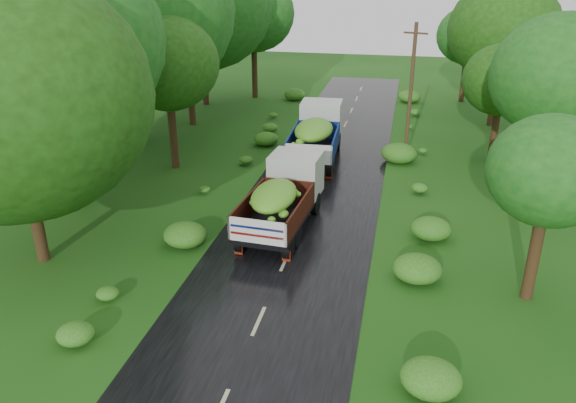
% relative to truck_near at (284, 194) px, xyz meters
% --- Properties ---
extents(road, '(6.50, 80.00, 0.02)m').
position_rel_truck_near_xyz_m(road, '(0.70, -5.98, -1.52)').
color(road, black).
rests_on(road, ground).
extents(road_lines, '(0.12, 69.60, 0.00)m').
position_rel_truck_near_xyz_m(road_lines, '(0.70, -4.98, -1.51)').
color(road_lines, '#BFB78C').
rests_on(road_lines, road).
extents(truck_near, '(2.72, 6.59, 2.71)m').
position_rel_truck_near_xyz_m(truck_near, '(0.00, 0.00, 0.00)').
color(truck_near, black).
rests_on(truck_near, ground).
extents(truck_far, '(2.72, 7.02, 2.91)m').
position_rel_truck_near_xyz_m(truck_far, '(-0.09, 9.21, 0.11)').
color(truck_far, black).
rests_on(truck_far, ground).
extents(utility_pole, '(1.30, 0.49, 7.64)m').
position_rel_truck_near_xyz_m(utility_pole, '(4.97, 10.61, 2.40)').
color(utility_pole, '#382616').
rests_on(utility_pole, ground).
extents(trees_left, '(8.07, 32.67, 10.23)m').
position_rel_truck_near_xyz_m(trees_left, '(-9.92, 9.70, 5.65)').
color(trees_left, black).
rests_on(trees_left, ground).
extents(trees_right, '(5.39, 32.64, 8.19)m').
position_rel_truck_near_xyz_m(trees_right, '(10.24, 12.88, 4.04)').
color(trees_right, black).
rests_on(trees_right, ground).
extents(shrubs, '(11.90, 44.00, 0.70)m').
position_rel_truck_near_xyz_m(shrubs, '(0.70, 3.02, -1.18)').
color(shrubs, '#265C15').
rests_on(shrubs, ground).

